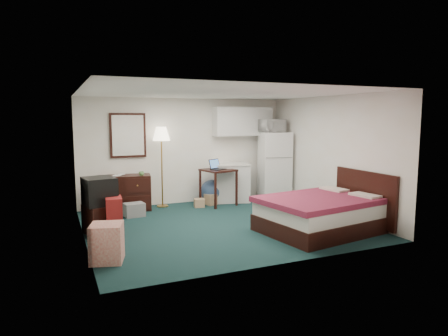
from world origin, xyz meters
name	(u,v)px	position (x,y,z in m)	size (l,w,h in m)	color
floor	(222,225)	(0.00, 0.00, 0.00)	(5.00, 4.50, 0.01)	black
ceiling	(222,93)	(0.00, 0.00, 2.50)	(5.00, 4.50, 0.01)	silver
walls	(222,160)	(0.00, 0.00, 1.25)	(5.01, 4.51, 2.50)	silver
mirror	(128,135)	(-1.35, 2.22, 1.65)	(0.80, 0.06, 1.00)	white
upper_cabinets	(243,122)	(1.45, 2.08, 1.95)	(1.50, 0.35, 0.70)	silver
headboard	(365,197)	(2.46, -1.13, 0.55)	(0.06, 1.56, 1.00)	black
dresser	(124,193)	(-1.51, 1.98, 0.39)	(1.15, 0.52, 0.78)	black
floor_lamp	(162,167)	(-0.64, 2.00, 0.92)	(0.40, 0.40, 1.84)	#B88337
desk	(218,187)	(0.61, 1.64, 0.42)	(0.67, 0.67, 0.85)	black
exercise_ball	(212,191)	(0.57, 1.96, 0.28)	(0.56, 0.56, 0.56)	navy
kitchen_counter	(231,183)	(1.07, 1.91, 0.45)	(0.83, 0.63, 0.90)	silver
fridge	(274,166)	(2.13, 1.65, 0.85)	(0.70, 0.70, 1.69)	white
bed	(319,215)	(1.42, -1.13, 0.31)	(1.94, 1.51, 0.62)	maroon
tv_stand	(102,219)	(-2.19, 0.32, 0.26)	(0.52, 0.56, 0.52)	black
suitcase	(114,217)	(-2.00, 0.05, 0.34)	(0.26, 0.42, 0.69)	maroon
retail_box	(107,243)	(-2.28, -1.18, 0.27)	(0.44, 0.44, 0.55)	beige
file_bin	(134,210)	(-1.42, 1.32, 0.14)	(0.40, 0.30, 0.28)	gray
cardboard_box_a	(199,203)	(0.12, 1.60, 0.10)	(0.23, 0.19, 0.19)	#99734D
cardboard_box_b	(211,199)	(0.45, 1.74, 0.13)	(0.21, 0.25, 0.25)	#99734D
laptop	(218,165)	(0.59, 1.57, 0.97)	(0.34, 0.28, 0.23)	black
crt_tv	(99,191)	(-2.20, 0.33, 0.76)	(0.53, 0.57, 0.49)	black
microwave	(272,124)	(2.03, 1.63, 1.89)	(0.57, 0.32, 0.39)	white
book_a	(113,170)	(-1.73, 1.98, 0.90)	(0.18, 0.02, 0.24)	#99734D
book_b	(118,170)	(-1.62, 2.09, 0.89)	(0.15, 0.02, 0.21)	#99734D
mug	(141,173)	(-1.16, 1.77, 0.84)	(0.11, 0.09, 0.11)	#60944E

